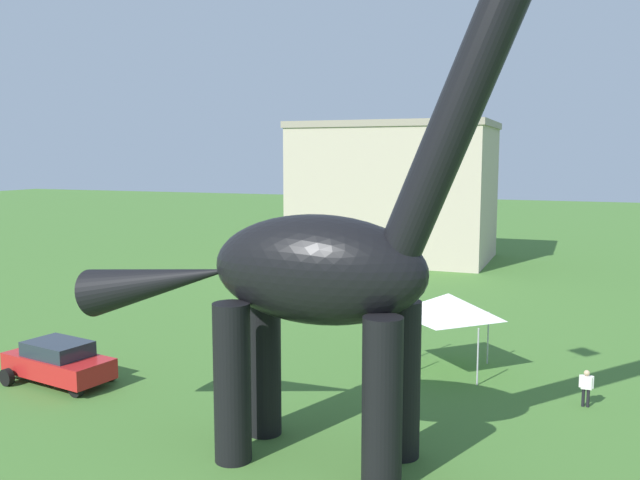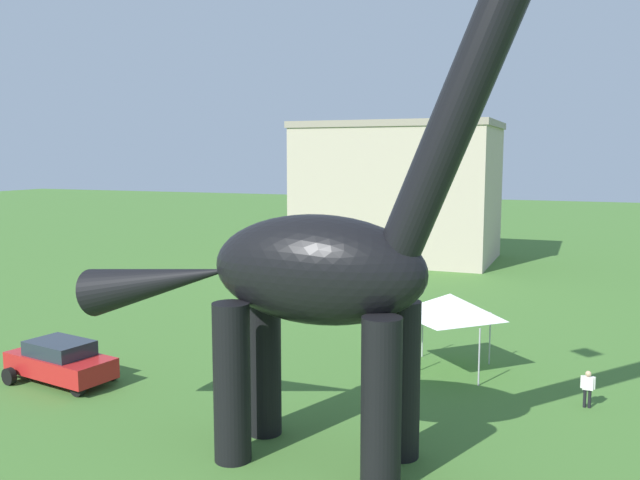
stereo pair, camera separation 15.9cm
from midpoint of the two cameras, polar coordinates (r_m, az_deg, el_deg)
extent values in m
cylinder|color=black|center=(18.70, 7.20, -11.70)|extent=(1.01, 1.01, 4.34)
cylinder|color=black|center=(16.95, 5.49, -13.69)|extent=(1.01, 1.01, 4.34)
cylinder|color=black|center=(20.09, -4.54, -10.31)|extent=(1.01, 1.01, 4.34)
cylinder|color=black|center=(18.48, -7.25, -11.92)|extent=(1.01, 1.01, 4.34)
ellipsoid|color=black|center=(17.69, 0.02, -2.53)|extent=(5.94, 2.56, 2.92)
cylinder|color=black|center=(16.48, 12.88, 12.93)|extent=(4.27, 1.10, 8.46)
cone|color=black|center=(20.17, -13.25, -3.44)|extent=(5.22, 1.46, 2.48)
cube|color=red|center=(26.45, -21.02, -9.85)|extent=(4.45, 2.48, 0.72)
cube|color=#232B35|center=(26.28, -21.09, -8.56)|extent=(2.51, 1.94, 0.52)
cylinder|color=black|center=(26.21, -17.11, -10.67)|extent=(0.65, 0.32, 0.62)
cylinder|color=black|center=(24.93, -19.73, -11.71)|extent=(0.65, 0.32, 0.62)
cylinder|color=black|center=(28.21, -22.09, -9.61)|extent=(0.65, 0.32, 0.62)
cylinder|color=black|center=(27.02, -24.75, -10.48)|extent=(0.65, 0.32, 0.62)
cylinder|color=black|center=(24.21, 21.75, -12.38)|extent=(0.10, 0.10, 0.61)
cylinder|color=black|center=(24.21, 22.11, -12.40)|extent=(0.10, 0.10, 0.61)
cube|color=silver|center=(24.05, 21.99, -11.21)|extent=(0.33, 0.20, 0.43)
sphere|color=tan|center=(23.95, 22.03, -10.50)|extent=(0.19, 0.19, 0.19)
cylinder|color=silver|center=(24.04, 21.53, -11.14)|extent=(0.08, 0.08, 0.41)
cylinder|color=silver|center=(24.04, 22.46, -11.18)|extent=(0.08, 0.08, 0.41)
cylinder|color=#B2B2B7|center=(27.56, 14.39, -8.09)|extent=(0.06, 0.06, 2.10)
cylinder|color=#B2B2B7|center=(24.99, 13.56, -9.66)|extent=(0.06, 0.06, 2.10)
cylinder|color=#B2B2B7|center=(28.02, 8.87, -7.70)|extent=(0.06, 0.06, 2.10)
cylinder|color=#B2B2B7|center=(25.49, 7.47, -9.18)|extent=(0.06, 0.06, 2.10)
pyramid|color=white|center=(26.11, 11.15, -5.46)|extent=(3.15, 3.15, 0.90)
cube|color=#B7A893|center=(53.96, 6.72, 3.89)|extent=(14.98, 9.78, 10.31)
cube|color=gray|center=(53.93, 6.81, 9.63)|extent=(15.27, 9.97, 0.50)
camera|label=1|loc=(0.08, -89.76, 0.03)|focal=37.65mm
camera|label=2|loc=(0.08, 90.24, -0.03)|focal=37.65mm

